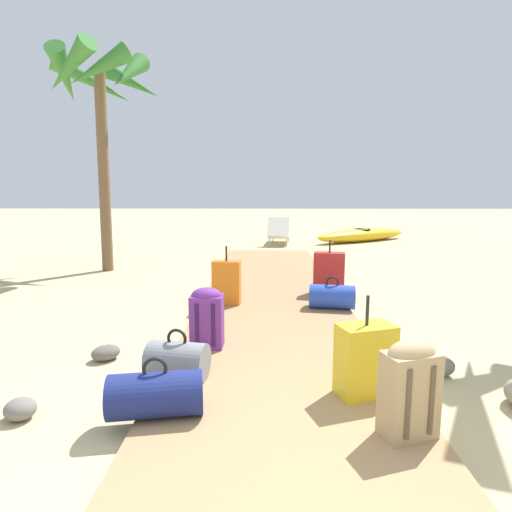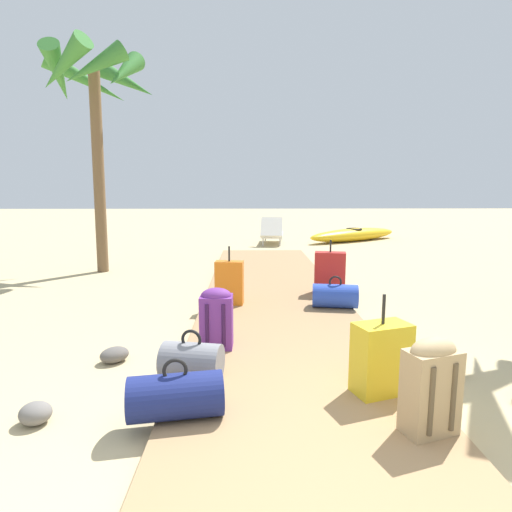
{
  "view_description": "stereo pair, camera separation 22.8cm",
  "coord_description": "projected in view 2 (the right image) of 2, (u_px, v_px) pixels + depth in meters",
  "views": [
    {
      "loc": [
        -0.14,
        -1.65,
        1.56
      ],
      "look_at": [
        -0.24,
        4.75,
        0.55
      ],
      "focal_mm": 29.43,
      "sensor_mm": 36.0,
      "label": 1
    },
    {
      "loc": [
        -0.37,
        -1.65,
        1.56
      ],
      "look_at": [
        -0.24,
        4.75,
        0.55
      ],
      "focal_mm": 29.43,
      "sensor_mm": 36.0,
      "label": 2
    }
  ],
  "objects": [
    {
      "name": "lounge_chair",
      "position": [
        272.0,
        233.0,
        12.15
      ],
      "size": [
        0.75,
        1.58,
        0.8
      ],
      "color": "white",
      "rests_on": "ground"
    },
    {
      "name": "rock_right_near",
      "position": [
        449.0,
        364.0,
        3.6
      ],
      "size": [
        0.28,
        0.23,
        0.17
      ],
      "primitive_type": "ellipsoid",
      "rotation": [
        0.0,
        0.0,
        0.16
      ],
      "color": "slate",
      "rests_on": "ground"
    },
    {
      "name": "suitcase_red",
      "position": [
        330.0,
        273.0,
        6.05
      ],
      "size": [
        0.47,
        0.29,
        0.78
      ],
      "color": "red",
      "rests_on": "boardwalk"
    },
    {
      "name": "palm_tree_far_left",
      "position": [
        95.0,
        88.0,
        7.71
      ],
      "size": [
        2.32,
        2.22,
        4.19
      ],
      "color": "brown",
      "rests_on": "ground"
    },
    {
      "name": "ground_plane",
      "position": [
        277.0,
        315.0,
        5.29
      ],
      "size": [
        60.0,
        60.0,
        0.0
      ],
      "primitive_type": "plane",
      "color": "tan"
    },
    {
      "name": "boardwalk",
      "position": [
        273.0,
        295.0,
        6.14
      ],
      "size": [
        1.93,
        8.64,
        0.08
      ],
      "primitive_type": "cube",
      "color": "#9E7A51",
      "rests_on": "ground"
    },
    {
      "name": "duffel_bag_grey",
      "position": [
        192.0,
        361.0,
        3.3
      ],
      "size": [
        0.51,
        0.38,
        0.41
      ],
      "color": "slate",
      "rests_on": "boardwalk"
    },
    {
      "name": "rock_left_mid",
      "position": [
        35.0,
        413.0,
        2.82
      ],
      "size": [
        0.22,
        0.2,
        0.15
      ],
      "primitive_type": "ellipsoid",
      "rotation": [
        0.0,
        0.0,
        1.55
      ],
      "color": "slate",
      "rests_on": "ground"
    },
    {
      "name": "rock_left_near",
      "position": [
        114.0,
        355.0,
        3.84
      ],
      "size": [
        0.33,
        0.32,
        0.14
      ],
      "primitive_type": "ellipsoid",
      "rotation": [
        0.0,
        0.0,
        0.66
      ],
      "color": "#5B5651",
      "rests_on": "ground"
    },
    {
      "name": "kayak",
      "position": [
        354.0,
        235.0,
        12.92
      ],
      "size": [
        3.32,
        2.46,
        0.39
      ],
      "color": "gold",
      "rests_on": "ground"
    },
    {
      "name": "duffel_bag_navy",
      "position": [
        176.0,
        396.0,
        2.74
      ],
      "size": [
        0.65,
        0.39,
        0.41
      ],
      "color": "navy",
      "rests_on": "boardwalk"
    },
    {
      "name": "duffel_bag_blue",
      "position": [
        335.0,
        296.0,
        5.32
      ],
      "size": [
        0.6,
        0.38,
        0.41
      ],
      "color": "#2847B7",
      "rests_on": "boardwalk"
    },
    {
      "name": "backpack_tan",
      "position": [
        431.0,
        383.0,
        2.55
      ],
      "size": [
        0.37,
        0.28,
        0.61
      ],
      "color": "tan",
      "rests_on": "boardwalk"
    },
    {
      "name": "backpack_purple",
      "position": [
        216.0,
        316.0,
        3.95
      ],
      "size": [
        0.31,
        0.25,
        0.58
      ],
      "color": "#6B2D84",
      "rests_on": "boardwalk"
    },
    {
      "name": "suitcase_orange",
      "position": [
        229.0,
        283.0,
        5.46
      ],
      "size": [
        0.38,
        0.21,
        0.77
      ],
      "color": "orange",
      "rests_on": "boardwalk"
    },
    {
      "name": "suitcase_yellow",
      "position": [
        381.0,
        358.0,
        3.07
      ],
      "size": [
        0.45,
        0.35,
        0.74
      ],
      "color": "gold",
      "rests_on": "boardwalk"
    }
  ]
}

